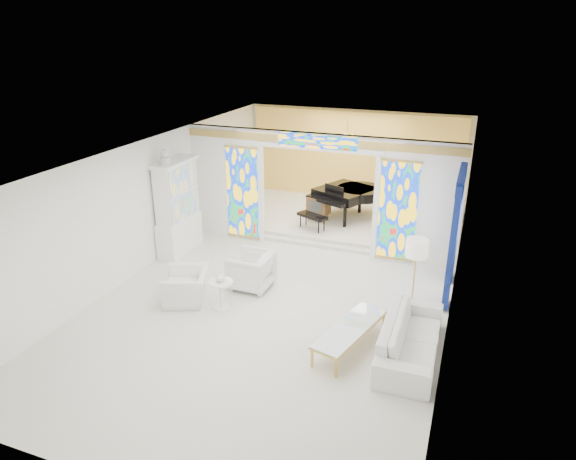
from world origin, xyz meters
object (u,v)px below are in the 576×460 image
at_px(china_cabinet, 178,208).
at_px(grand_piano, 351,193).
at_px(armchair_left, 186,286).
at_px(armchair_right, 251,270).
at_px(coffee_table, 350,329).
at_px(tv_console, 319,206).
at_px(sofa, 411,338).

distance_m(china_cabinet, grand_piano, 5.03).
height_order(armchair_left, armchair_right, armchair_right).
xyz_separation_m(armchair_left, grand_piano, (2.09, 5.71, 0.57)).
bearing_deg(armchair_right, coffee_table, 61.04).
bearing_deg(coffee_table, tv_console, 112.81).
xyz_separation_m(armchair_right, sofa, (3.65, -1.33, -0.06)).
height_order(armchair_left, tv_console, tv_console).
bearing_deg(coffee_table, armchair_left, 172.52).
relative_size(armchair_left, sofa, 0.43).
xyz_separation_m(china_cabinet, grand_piano, (3.58, 3.52, -0.28)).
bearing_deg(china_cabinet, sofa, -22.15).
bearing_deg(coffee_table, grand_piano, 104.10).
distance_m(armchair_left, coffee_table, 3.67).
distance_m(sofa, tv_console, 6.37).
relative_size(armchair_right, tv_console, 1.29).
xyz_separation_m(armchair_right, tv_console, (0.28, 4.06, 0.23)).
distance_m(china_cabinet, sofa, 6.71).
relative_size(grand_piano, tv_console, 3.93).
xyz_separation_m(sofa, grand_piano, (-2.59, 6.03, 0.55)).
bearing_deg(armchair_left, coffee_table, 60.26).
relative_size(sofa, grand_piano, 0.87).
bearing_deg(tv_console, armchair_right, -84.23).
bearing_deg(coffee_table, china_cabinet, 152.60).
bearing_deg(armchair_right, sofa, 70.54).
relative_size(armchair_right, sofa, 0.38).
bearing_deg(sofa, grand_piano, 22.49).
xyz_separation_m(armchair_left, sofa, (4.68, -0.33, 0.02)).
bearing_deg(armchair_left, grand_piano, 137.63).
height_order(armchair_right, coffee_table, armchair_right).
xyz_separation_m(armchair_left, tv_console, (1.31, 5.06, 0.30)).
relative_size(china_cabinet, sofa, 1.14).
height_order(armchair_left, sofa, sofa).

